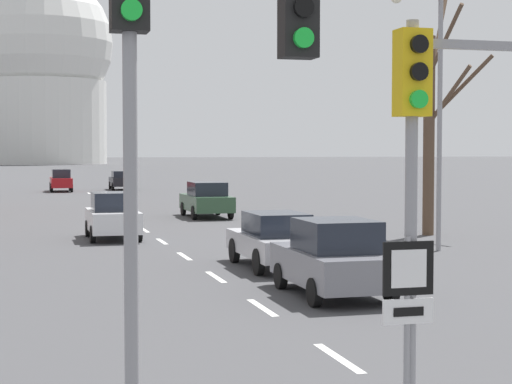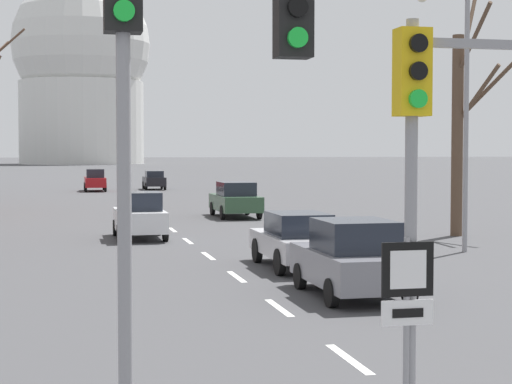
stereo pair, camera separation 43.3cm
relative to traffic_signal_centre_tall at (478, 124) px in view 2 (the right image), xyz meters
The scene contains 25 objects.
lane_stripe_1 5.31m from the traffic_signal_centre_tall, 92.35° to the left, with size 0.16×2.00×0.01m, color silver.
lane_stripe_2 9.15m from the traffic_signal_centre_tall, 91.09° to the left, with size 0.16×2.00×0.01m, color silver.
lane_stripe_3 13.40m from the traffic_signal_centre_tall, 90.71° to the left, with size 0.16×2.00×0.01m, color silver.
lane_stripe_4 17.78m from the traffic_signal_centre_tall, 90.53° to the left, with size 0.16×2.00×0.01m, color silver.
lane_stripe_5 22.20m from the traffic_signal_centre_tall, 90.42° to the left, with size 0.16×2.00×0.01m, color silver.
lane_stripe_6 26.65m from the traffic_signal_centre_tall, 90.35° to the left, with size 0.16×2.00×0.01m, color silver.
lane_stripe_7 31.12m from the traffic_signal_centre_tall, 90.30° to the left, with size 0.16×2.00×0.01m, color silver.
lane_stripe_8 35.59m from the traffic_signal_centre_tall, 90.26° to the left, with size 0.16×2.00×0.01m, color silver.
lane_stripe_9 40.07m from the traffic_signal_centre_tall, 90.23° to the left, with size 0.16×2.00×0.01m, color silver.
lane_stripe_10 44.56m from the traffic_signal_centre_tall, 90.21° to the left, with size 0.16×2.00×0.01m, color silver.
lane_stripe_11 49.04m from the traffic_signal_centre_tall, 90.19° to the left, with size 0.16×2.00×0.01m, color silver.
lane_stripe_12 53.53m from the traffic_signal_centre_tall, 90.17° to the left, with size 0.16×2.00×0.01m, color silver.
lane_stripe_13 58.02m from the traffic_signal_centre_tall, 90.16° to the left, with size 0.16×2.00×0.01m, color silver.
traffic_signal_centre_tall is the anchor object (origin of this frame).
traffic_signal_near_left 3.47m from the traffic_signal_centre_tall, behind, with size 2.05×0.34×5.48m.
route_sign_post 2.18m from the traffic_signal_centre_tall, behind, with size 0.60×0.08×2.34m.
street_lamp_right 18.47m from the traffic_signal_centre_tall, 64.79° to the left, with size 1.82×0.36×8.34m.
sedan_near_left 61.46m from the traffic_signal_centre_tall, 91.96° to the left, with size 1.71×4.45×1.79m.
sedan_near_right 9.94m from the traffic_signal_centre_tall, 79.16° to the left, with size 1.92×3.96×1.75m.
sedan_mid_centre 63.31m from the traffic_signal_centre_tall, 87.41° to the left, with size 1.73×3.84×1.58m.
sedan_far_left 14.55m from the traffic_signal_centre_tall, 82.73° to the left, with size 1.82×4.33×1.57m.
sedan_far_right 32.77m from the traffic_signal_centre_tall, 83.48° to the left, with size 1.97×4.56×1.75m.
sedan_distant_centre 23.37m from the traffic_signal_centre_tall, 94.43° to the left, with size 1.83×3.83×1.75m.
bare_tree_right_near 23.84m from the traffic_signal_centre_tall, 64.33° to the left, with size 2.07×4.20×9.77m.
capitol_dome 204.72m from the traffic_signal_centre_tall, 90.05° to the left, with size 33.23×33.23×46.94m.
Camera 2 is at (-4.36, -3.75, 3.30)m, focal length 60.00 mm.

